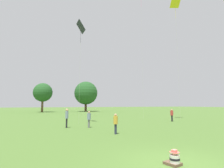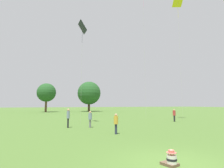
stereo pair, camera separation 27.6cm
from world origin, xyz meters
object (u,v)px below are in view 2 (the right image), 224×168
at_px(person_standing_3, 90,118).
at_px(kite_3, 82,29).
at_px(kite_2, 178,6).
at_px(person_standing_1, 116,122).
at_px(distant_tree_2, 89,93).
at_px(person_standing_0, 68,116).
at_px(person_standing_2, 174,114).
at_px(kite_0, 143,2).
at_px(seated_toddler, 171,159).
at_px(distant_tree_0, 46,93).

relative_size(person_standing_3, kite_3, 0.13).
bearing_deg(kite_2, person_standing_1, 95.64).
distance_m(kite_3, distant_tree_2, 37.28).
xyz_separation_m(person_standing_0, person_standing_2, (13.76, 1.03, -0.16)).
distance_m(person_standing_2, kite_2, 16.29).
distance_m(kite_0, kite_2, 6.16).
relative_size(person_standing_0, kite_3, 0.15).
height_order(seated_toddler, person_standing_2, person_standing_2).
bearing_deg(kite_3, distant_tree_0, 48.77).
bearing_deg(kite_2, distant_tree_2, -15.66).
xyz_separation_m(person_standing_1, person_standing_2, (10.92, 6.10, 0.05)).
height_order(person_standing_3, kite_2, kite_2).
relative_size(kite_3, distant_tree_2, 1.26).
bearing_deg(kite_3, kite_2, -50.02).
relative_size(person_standing_1, person_standing_3, 0.97).
relative_size(person_standing_0, kite_0, 0.08).
bearing_deg(kite_2, kite_0, 10.89).
relative_size(seated_toddler, person_standing_3, 0.40).
distance_m(person_standing_2, kite_0, 19.54).
bearing_deg(person_standing_3, person_standing_2, -132.25).
height_order(person_standing_3, kite_0, kite_0).
bearing_deg(person_standing_3, distant_tree_0, -46.00).
relative_size(kite_0, distant_tree_2, 2.23).
bearing_deg(person_standing_2, distant_tree_2, -120.30).
bearing_deg(kite_3, distant_tree_2, 28.08).
bearing_deg(kite_3, person_standing_0, -168.40).
bearing_deg(person_standing_1, kite_0, 32.42).
xyz_separation_m(kite_0, distant_tree_0, (-14.16, 31.83, -13.91)).
xyz_separation_m(person_standing_2, kite_2, (2.24, 0.82, 16.11)).
distance_m(person_standing_0, kite_0, 23.57).
bearing_deg(distant_tree_2, seated_toddler, -101.10).
relative_size(seated_toddler, kite_2, 0.04).
bearing_deg(kite_0, kite_3, 60.11).
xyz_separation_m(person_standing_2, kite_0, (-0.80, 5.50, 18.73)).
bearing_deg(distant_tree_0, person_standing_3, -85.34).
relative_size(person_standing_2, kite_3, 0.13).
bearing_deg(distant_tree_2, person_standing_3, -104.23).
xyz_separation_m(seated_toddler, kite_3, (-0.21, 14.92, 11.20)).
relative_size(person_standing_1, kite_3, 0.12).
height_order(person_standing_1, person_standing_3, person_standing_3).
relative_size(person_standing_2, person_standing_3, 1.03).
bearing_deg(person_standing_0, distant_tree_2, 166.92).
distance_m(kite_2, distant_tree_0, 41.91).
distance_m(person_standing_0, person_standing_3, 2.12).
bearing_deg(seated_toddler, person_standing_1, 70.47).
relative_size(person_standing_1, distant_tree_0, 0.18).
height_order(person_standing_2, distant_tree_0, distant_tree_0).
bearing_deg(kite_0, person_standing_0, 68.56).
relative_size(person_standing_0, distant_tree_0, 0.21).
relative_size(person_standing_1, kite_0, 0.07).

